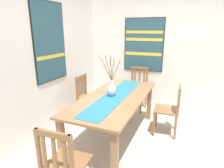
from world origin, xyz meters
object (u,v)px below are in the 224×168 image
Objects in this scene: painting_on_side_wall at (144,45)px; chair_1 at (64,164)px; chair_3 at (87,96)px; dining_table at (115,102)px; painting_on_back_wall at (50,42)px; centerpiece_vase at (112,88)px; chair_0 at (137,88)px; chair_2 at (170,109)px.

chair_1 is at bearing 179.22° from painting_on_side_wall.
painting_on_side_wall is at bearing -0.78° from chair_1.
chair_3 is at bearing 143.52° from painting_on_side_wall.
painting_on_back_wall is at bearing 87.93° from dining_table.
centerpiece_vase is 1.82m from painting_on_side_wall.
dining_table is 3.04× the size of centerpiece_vase.
chair_3 is 1.29m from painting_on_back_wall.
painting_on_back_wall reaches higher than centerpiece_vase.
centerpiece_vase is 1.05m from chair_3.
chair_0 is at bearing -42.76° from painting_on_back_wall.
chair_0 reaches higher than chair_2.
chair_1 is 1.02× the size of chair_3.
chair_0 is at bearing -43.24° from chair_3.
chair_1 is (-1.38, 0.02, -0.19)m from dining_table.
painting_on_back_wall is (-0.47, 2.11, 1.12)m from chair_2.
chair_1 is 0.67× the size of painting_on_back_wall.
chair_1 is (-1.37, -0.04, -0.42)m from centerpiece_vase.
chair_2 is (1.90, -0.84, -0.01)m from chair_1.
dining_table is 1.89m from painting_on_side_wall.
dining_table is at bearing 122.05° from chair_2.
chair_2 is (-0.90, -0.84, -0.02)m from chair_0.
dining_table is 1.01m from chair_3.
painting_on_back_wall is at bearing 87.11° from centerpiece_vase.
chair_3 is (1.92, 0.83, 0.00)m from chair_1.
dining_table is 1.58m from painting_on_back_wall.
chair_1 is at bearing 179.87° from chair_0.
painting_on_back_wall reaches higher than chair_0.
centerpiece_vase is at bearing -92.89° from painting_on_back_wall.
chair_0 is at bearing 42.86° from chair_2.
painting_on_back_wall reaches higher than chair_2.
painting_on_back_wall reaches higher than chair_1.
chair_3 reaches higher than chair_2.
chair_1 reaches higher than chair_3.
chair_2 is at bearing -57.95° from dining_table.
centerpiece_vase reaches higher than chair_2.
centerpiece_vase is at bearing 1.63° from chair_1.
chair_1 is at bearing -138.52° from painting_on_back_wall.
centerpiece_vase is at bearing 177.32° from painting_on_side_wall.
dining_table is 1.49× the size of painting_on_back_wall.
painting_on_side_wall is at bearing -38.15° from painting_on_back_wall.
chair_0 is 1.10× the size of chair_2.
chair_1 is at bearing -156.64° from chair_3.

